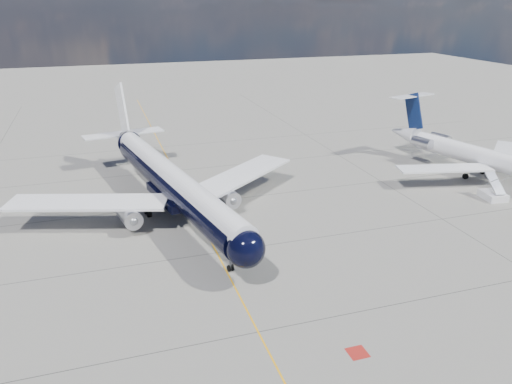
% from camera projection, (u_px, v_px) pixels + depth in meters
% --- Properties ---
extents(ground, '(320.00, 320.00, 0.00)m').
position_uv_depth(ground, '(185.00, 192.00, 73.76)').
color(ground, gray).
rests_on(ground, ground).
extents(taxiway_centerline, '(0.16, 160.00, 0.01)m').
position_uv_depth(taxiway_centerline, '(191.00, 204.00, 69.33)').
color(taxiway_centerline, '#F1A30C').
rests_on(taxiway_centerline, ground).
extents(red_marking, '(1.60, 1.60, 0.01)m').
position_uv_depth(red_marking, '(357.00, 353.00, 40.21)').
color(red_marking, maroon).
rests_on(red_marking, ground).
extents(main_airliner, '(39.88, 49.12, 14.28)m').
position_uv_depth(main_airliner, '(170.00, 180.00, 65.38)').
color(main_airliner, black).
rests_on(main_airliner, ground).
extents(regional_jet, '(28.67, 33.56, 11.53)m').
position_uv_depth(regional_jet, '(471.00, 153.00, 79.57)').
color(regional_jet, white).
rests_on(regional_jet, ground).
extents(boarding_stair, '(3.13, 3.73, 3.77)m').
position_uv_depth(boarding_stair, '(493.00, 194.00, 70.82)').
color(boarding_stair, white).
rests_on(boarding_stair, ground).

